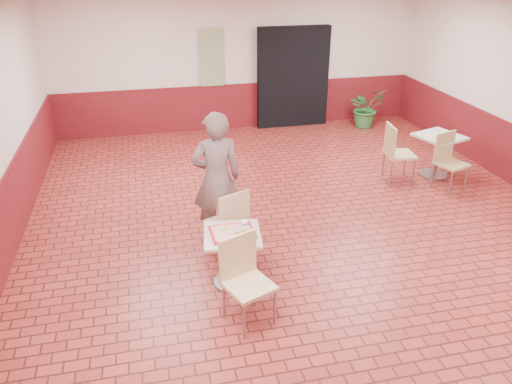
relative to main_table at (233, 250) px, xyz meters
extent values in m
cube|color=maroon|center=(1.25, 0.81, -0.47)|extent=(8.00, 10.00, 0.01)
cube|color=white|center=(1.25, 0.81, 2.53)|extent=(8.00, 10.00, 0.01)
cube|color=beige|center=(1.25, 5.81, 1.03)|extent=(8.00, 0.01, 3.00)
cube|color=#5D1116|center=(1.25, 5.79, 0.03)|extent=(8.00, 0.04, 1.00)
cube|color=black|center=(2.45, 5.69, 0.63)|extent=(1.60, 0.22, 2.20)
cube|color=gray|center=(0.65, 5.75, 1.13)|extent=(0.50, 0.03, 1.20)
cube|color=#B6AC92|center=(0.00, 0.00, 0.21)|extent=(0.66, 0.66, 0.04)
cylinder|color=gray|center=(0.00, 0.00, -0.14)|extent=(0.07, 0.07, 0.66)
cylinder|color=gray|center=(0.00, 0.00, -0.45)|extent=(0.47, 0.47, 0.03)
cube|color=#D3B37E|center=(0.04, -0.73, 0.00)|extent=(0.60, 0.60, 0.04)
cube|color=#D3B37E|center=(-0.04, -0.54, 0.28)|extent=(0.44, 0.20, 0.50)
cylinder|color=gray|center=(-0.07, -0.99, -0.24)|extent=(0.03, 0.03, 0.45)
cylinder|color=gray|center=(0.30, -0.84, -0.24)|extent=(0.03, 0.03, 0.45)
cylinder|color=gray|center=(-0.22, -0.62, -0.24)|extent=(0.03, 0.03, 0.45)
cylinder|color=gray|center=(0.15, -0.48, -0.24)|extent=(0.03, 0.03, 0.45)
cube|color=tan|center=(0.04, 0.67, -0.01)|extent=(0.59, 0.59, 0.04)
cube|color=tan|center=(0.12, 0.48, 0.26)|extent=(0.42, 0.20, 0.49)
cylinder|color=gray|center=(0.14, 0.92, -0.25)|extent=(0.03, 0.03, 0.44)
cylinder|color=gray|center=(-0.21, 0.77, -0.25)|extent=(0.03, 0.03, 0.44)
cylinder|color=gray|center=(0.29, 0.56, -0.25)|extent=(0.03, 0.03, 0.44)
cylinder|color=gray|center=(-0.06, 0.41, -0.25)|extent=(0.03, 0.03, 0.44)
imported|color=#685351|center=(-0.01, 1.07, 0.46)|extent=(0.69, 0.47, 1.85)
cube|color=red|center=(0.00, 0.00, 0.24)|extent=(0.50, 0.39, 0.03)
cube|color=#E18585|center=(0.00, 0.00, 0.26)|extent=(0.45, 0.34, 0.00)
torus|color=#E9CD55|center=(-0.07, 0.08, 0.27)|extent=(0.10, 0.10, 0.03)
ellipsoid|color=gold|center=(0.09, -0.06, 0.28)|extent=(0.17, 0.12, 0.04)
cube|color=white|center=(0.09, -0.06, 0.30)|extent=(0.15, 0.10, 0.01)
ellipsoid|color=orange|center=(0.02, -0.08, 0.27)|extent=(0.04, 0.03, 0.02)
cylinder|color=white|center=(0.16, 0.07, 0.30)|extent=(0.06, 0.06, 0.08)
cylinder|color=blue|center=(0.16, 0.07, 0.30)|extent=(0.07, 0.07, 0.02)
cube|color=#BCB897|center=(4.12, 2.36, 0.27)|extent=(0.71, 0.71, 0.04)
cylinder|color=gray|center=(4.12, 2.36, -0.11)|extent=(0.08, 0.08, 0.71)
cylinder|color=gray|center=(4.12, 2.36, -0.45)|extent=(0.51, 0.51, 0.03)
cube|color=tan|center=(3.38, 2.33, 0.01)|extent=(0.52, 0.52, 0.04)
cube|color=tan|center=(3.17, 2.36, 0.29)|extent=(0.09, 0.47, 0.51)
cylinder|color=gray|center=(3.56, 2.11, -0.24)|extent=(0.03, 0.03, 0.45)
cylinder|color=gray|center=(3.60, 2.50, -0.24)|extent=(0.03, 0.03, 0.45)
cylinder|color=gray|center=(3.16, 2.16, -0.24)|extent=(0.03, 0.03, 0.45)
cylinder|color=gray|center=(3.21, 2.55, -0.24)|extent=(0.03, 0.03, 0.45)
cube|color=tan|center=(4.04, 1.79, -0.01)|extent=(0.56, 0.56, 0.04)
cube|color=tan|center=(3.98, 1.98, 0.25)|extent=(0.43, 0.17, 0.48)
cylinder|color=gray|center=(3.92, 1.55, -0.25)|extent=(0.03, 0.03, 0.43)
cylinder|color=gray|center=(4.28, 1.67, -0.25)|extent=(0.03, 0.03, 0.43)
cylinder|color=gray|center=(3.80, 1.91, -0.25)|extent=(0.03, 0.03, 0.43)
cylinder|color=gray|center=(4.16, 2.03, -0.25)|extent=(0.03, 0.03, 0.43)
imported|color=#2D7230|center=(4.05, 5.21, -0.02)|extent=(0.95, 0.88, 0.89)
camera|label=1|loc=(-0.86, -4.93, 3.20)|focal=35.00mm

